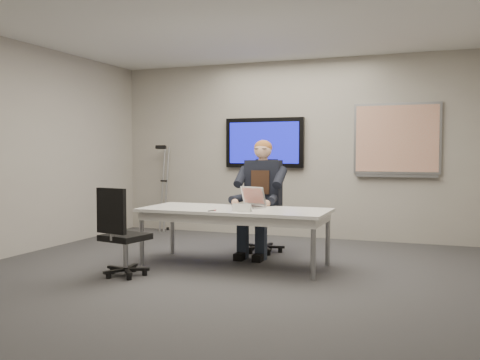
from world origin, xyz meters
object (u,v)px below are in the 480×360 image
(office_chair_near, at_px, (123,249))
(laptop, at_px, (251,202))
(conference_table, at_px, (235,215))
(seated_person, at_px, (259,209))
(office_chair_far, at_px, (264,228))

(office_chair_near, bearing_deg, laptop, -121.30)
(conference_table, bearing_deg, laptop, 59.72)
(seated_person, xyz_separation_m, laptop, (0.07, -0.50, 0.13))
(office_chair_far, xyz_separation_m, laptop, (0.08, -0.77, 0.42))
(office_chair_far, relative_size, laptop, 2.47)
(office_chair_near, relative_size, seated_person, 0.64)
(office_chair_near, height_order, laptop, office_chair_near)
(office_chair_far, xyz_separation_m, seated_person, (0.01, -0.27, 0.28))
(conference_table, xyz_separation_m, office_chair_near, (-0.94, -0.95, -0.30))
(seated_person, bearing_deg, office_chair_near, -125.44)
(office_chair_near, height_order, seated_person, seated_person)
(office_chair_near, bearing_deg, conference_table, -123.59)
(conference_table, distance_m, laptop, 0.29)
(conference_table, relative_size, office_chair_far, 2.13)
(conference_table, bearing_deg, office_chair_far, 87.06)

